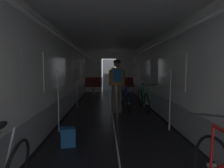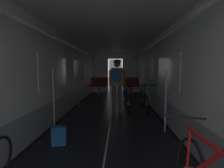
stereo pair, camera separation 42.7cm
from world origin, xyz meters
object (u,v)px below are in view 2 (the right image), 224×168
(bicycle_green, at_px, (145,100))
(backpack_on_floor, at_px, (59,135))
(person_cyclist_aisle, at_px, (117,80))
(bicycle_blue_in_aisle, at_px, (127,99))
(bench_seat_far_right, at_px, (131,84))
(bench_seat_far_left, at_px, (99,84))

(bicycle_green, bearing_deg, backpack_on_floor, -125.89)
(bicycle_green, bearing_deg, person_cyclist_aisle, -164.26)
(bicycle_blue_in_aisle, xyz_separation_m, backpack_on_floor, (-1.39, -2.77, -0.21))
(bicycle_green, relative_size, person_cyclist_aisle, 0.98)
(person_cyclist_aisle, relative_size, bicycle_blue_in_aisle, 1.02)
(bicycle_green, distance_m, backpack_on_floor, 3.42)
(bench_seat_far_right, bearing_deg, bicycle_blue_in_aisle, -95.81)
(backpack_on_floor, bearing_deg, bench_seat_far_right, 75.05)
(bench_seat_far_right, height_order, bicycle_blue_in_aisle, bench_seat_far_right)
(bicycle_green, distance_m, person_cyclist_aisle, 1.19)
(bench_seat_far_right, bearing_deg, backpack_on_floor, -104.95)
(bench_seat_far_left, height_order, person_cyclist_aisle, person_cyclist_aisle)
(bench_seat_far_right, xyz_separation_m, person_cyclist_aisle, (-0.73, -4.23, 0.50))
(person_cyclist_aisle, bearing_deg, backpack_on_floor, -113.04)
(bench_seat_far_left, distance_m, bicycle_green, 4.45)
(backpack_on_floor, bearing_deg, person_cyclist_aisle, 66.96)
(bench_seat_far_left, relative_size, bicycle_blue_in_aisle, 0.58)
(bicycle_blue_in_aisle, height_order, backpack_on_floor, bicycle_blue_in_aisle)
(bench_seat_far_left, distance_m, backpack_on_floor, 6.74)
(bicycle_blue_in_aisle, relative_size, backpack_on_floor, 4.97)
(bench_seat_far_left, bearing_deg, bicycle_blue_in_aisle, -70.59)
(bench_seat_far_right, xyz_separation_m, backpack_on_floor, (-1.80, -6.73, -0.40))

